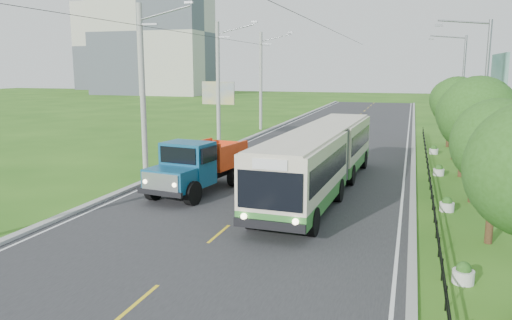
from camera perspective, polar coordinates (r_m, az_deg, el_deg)
The scene contains 28 objects.
ground at distance 19.55m, azimuth -4.25°, elevation -8.44°, with size 240.00×240.00×0.00m, color #295A15.
road at distance 38.33m, azimuth 6.80°, elevation 0.87°, with size 14.00×120.00×0.02m, color #28282B.
curb_left at distance 40.24m, azimuth -3.32°, elevation 1.47°, with size 0.40×120.00×0.15m, color #9E9E99.
curb_right at distance 37.70m, azimuth 17.54°, elevation 0.36°, with size 0.30×120.00×0.10m, color #9E9E99.
edge_line_left at distance 40.06m, azimuth -2.59°, elevation 1.36°, with size 0.12×120.00×0.00m, color silver.
edge_line_right at distance 37.71m, azimuth 16.78°, elevation 0.36°, with size 0.12×120.00×0.00m, color silver.
centre_dash at distance 19.54m, azimuth -4.25°, elevation -8.38°, with size 0.12×2.20×0.00m, color yellow.
railing_right at distance 31.77m, azimuth 19.08°, elevation -1.08°, with size 0.04×40.00×0.60m, color black.
pole_near at distance 30.27m, azimuth -12.78°, elevation 7.85°, with size 3.51×0.32×10.00m.
pole_mid at distance 41.09m, azimuth -4.30°, elevation 8.68°, with size 3.51×0.32×10.00m.
pole_far at distance 52.43m, azimuth 0.59°, elevation 9.07°, with size 3.51×0.32×10.00m.
tree_second at distance 19.75m, azimuth 25.87°, elevation 1.25°, with size 3.18×3.26×5.30m.
tree_third at distance 25.60m, azimuth 24.05°, elevation 4.30°, with size 3.60×3.62×6.00m.
tree_fourth at distance 31.58m, azimuth 22.80°, elevation 4.65°, with size 3.24×3.31×5.40m.
tree_fifth at distance 37.52m, azimuth 22.01°, elevation 5.90°, with size 3.48×3.52×5.80m.
tree_back at distance 43.50m, azimuth 21.40°, elevation 6.19°, with size 3.30×3.36×5.50m.
streetlight_mid at distance 31.44m, azimuth 24.42°, elevation 6.92°, with size 3.02×0.20×9.07m.
streetlight_far at distance 45.36m, azimuth 22.35°, elevation 7.85°, with size 3.02×0.20×9.07m.
planter_front at distance 16.42m, azimuth 22.62°, elevation -11.94°, with size 0.64×0.64×0.67m.
planter_near at distance 24.01m, azimuth 20.98°, elevation -4.83°, with size 0.64×0.64×0.67m.
planter_mid at distance 31.80m, azimuth 20.15°, elevation -1.16°, with size 0.64×0.64×0.67m.
planter_far at distance 39.68m, azimuth 19.66°, elevation 1.06°, with size 0.64×0.64×0.67m.
billboard_left at distance 44.38m, azimuth -4.34°, elevation 7.22°, with size 3.00×0.20×5.20m.
billboard_right at distance 37.59m, azimuth 25.93°, elevation 7.90°, with size 0.24×6.00×7.30m.
apartment_near at distance 128.41m, azimuth -11.84°, elevation 14.06°, with size 28.00×14.00×30.00m, color #B7B2A3.
apartment_far at distance 162.51m, azimuth -15.32°, elevation 12.39°, with size 24.00×14.00×26.00m, color #B7B2A3.
bus at distance 25.72m, azimuth 7.45°, elevation 0.58°, with size 3.44×16.97×3.26m.
dump_truck at distance 25.72m, azimuth -6.68°, elevation -0.32°, with size 3.36×6.80×2.74m.
Camera 1 is at (6.88, -17.18, 6.30)m, focal length 35.00 mm.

